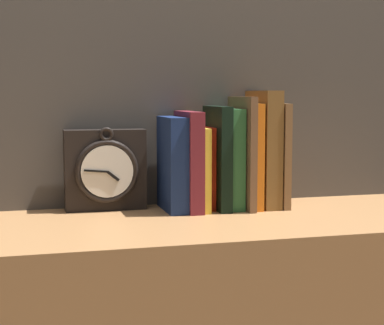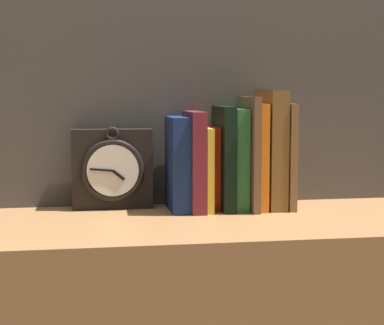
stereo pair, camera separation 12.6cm
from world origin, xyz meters
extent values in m
cube|color=#47423D|center=(0.00, 0.22, 1.30)|extent=(6.00, 0.05, 2.60)
cube|color=black|center=(-0.15, 0.17, 0.98)|extent=(0.17, 0.05, 0.17)
torus|color=black|center=(-0.15, 0.14, 0.98)|extent=(0.14, 0.01, 0.14)
cylinder|color=white|center=(-0.15, 0.13, 0.98)|extent=(0.11, 0.01, 0.11)
cube|color=black|center=(-0.14, 0.13, 0.97)|extent=(0.03, 0.00, 0.02)
cube|color=black|center=(-0.17, 0.13, 0.98)|extent=(0.05, 0.00, 0.01)
torus|color=black|center=(-0.15, 0.14, 1.05)|extent=(0.03, 0.01, 0.03)
cube|color=navy|center=(-0.01, 0.12, 0.99)|extent=(0.04, 0.14, 0.20)
cube|color=maroon|center=(0.02, 0.12, 1.00)|extent=(0.03, 0.15, 0.21)
cube|color=yellow|center=(0.05, 0.12, 0.98)|extent=(0.02, 0.14, 0.18)
cube|color=#B3240F|center=(0.07, 0.13, 0.98)|extent=(0.02, 0.11, 0.18)
cube|color=black|center=(0.09, 0.12, 1.00)|extent=(0.03, 0.14, 0.22)
cube|color=#306C3A|center=(0.12, 0.12, 1.00)|extent=(0.03, 0.13, 0.22)
cube|color=brown|center=(0.14, 0.11, 1.01)|extent=(0.02, 0.15, 0.24)
cube|color=orange|center=(0.16, 0.12, 1.00)|extent=(0.02, 0.14, 0.23)
cube|color=brown|center=(0.20, 0.12, 1.02)|extent=(0.04, 0.14, 0.26)
cube|color=brown|center=(0.23, 0.12, 1.00)|extent=(0.02, 0.14, 0.23)
camera|label=1|loc=(-0.33, -1.21, 1.14)|focal=60.00mm
camera|label=2|loc=(-0.20, -1.24, 1.14)|focal=60.00mm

